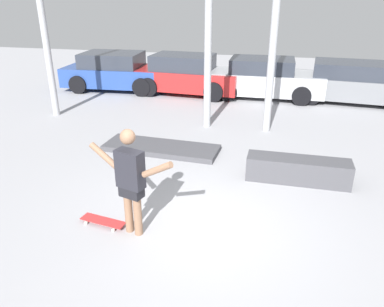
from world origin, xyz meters
TOP-DOWN VIEW (x-y plane):
  - ground_plane at (0.00, 0.00)m, footprint 36.00×36.00m
  - skateboarder at (-0.99, -0.38)m, footprint 1.48×0.53m
  - skateboard at (-1.57, -0.29)m, footprint 0.81×0.34m
  - grind_box at (1.58, 2.03)m, footprint 2.04×0.55m
  - manual_pad at (-1.57, 2.93)m, footprint 2.82×1.10m
  - parked_car_blue at (-5.11, 8.48)m, footprint 4.08×2.15m
  - parked_car_red at (-2.30, 8.43)m, footprint 4.04×2.06m
  - parked_car_silver at (0.57, 8.55)m, footprint 4.01×1.87m
  - parked_car_grey at (3.54, 8.63)m, footprint 4.44×2.25m

SIDE VIEW (x-z plane):
  - ground_plane at x=0.00m, z-range 0.00..0.00m
  - skateboard at x=-1.57m, z-range 0.03..0.10m
  - manual_pad at x=-1.57m, z-range 0.00..0.13m
  - grind_box at x=1.58m, z-range 0.00..0.49m
  - parked_car_grey at x=3.54m, z-range -0.02..1.33m
  - parked_car_silver at x=0.57m, z-range -0.02..1.37m
  - parked_car_blue at x=-5.11m, z-range -0.02..1.39m
  - parked_car_red at x=-2.30m, z-range -0.02..1.41m
  - skateboarder at x=-0.99m, z-range 0.10..1.85m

